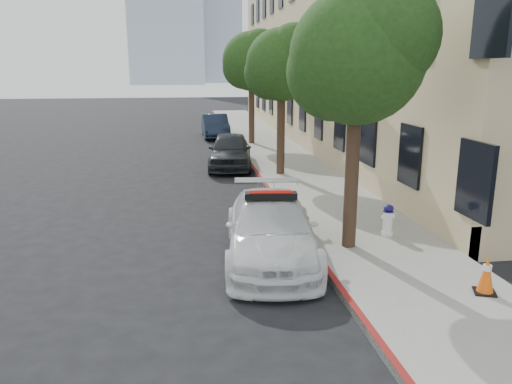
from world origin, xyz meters
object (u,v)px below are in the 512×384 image
object	(u,v)px
parked_car_far	(215,126)
fire_hydrant	(388,220)
parked_car_mid	(230,151)
traffic_cone	(486,275)
police_car	(271,229)

from	to	relation	value
parked_car_far	fire_hydrant	distance (m)	19.18
parked_car_mid	parked_car_far	size ratio (longest dim) A/B	1.02
parked_car_mid	traffic_cone	size ratio (longest dim) A/B	6.05
parked_car_mid	traffic_cone	world-z (taller)	parked_car_mid
police_car	fire_hydrant	distance (m)	3.03
traffic_cone	parked_car_mid	bearing A→B (deg)	104.53
fire_hydrant	traffic_cone	distance (m)	3.27
parked_car_far	fire_hydrant	world-z (taller)	parked_car_far
parked_car_mid	fire_hydrant	distance (m)	9.95
traffic_cone	police_car	bearing A→B (deg)	143.33
police_car	parked_car_far	bearing A→B (deg)	96.32
police_car	traffic_cone	xyz separation A→B (m)	(3.41, -2.54, -0.18)
parked_car_mid	parked_car_far	bearing A→B (deg)	96.74
parked_car_far	fire_hydrant	size ratio (longest dim) A/B	5.45
parked_car_mid	police_car	bearing A→B (deg)	-83.82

